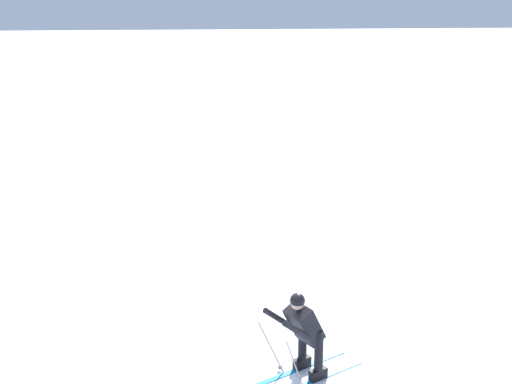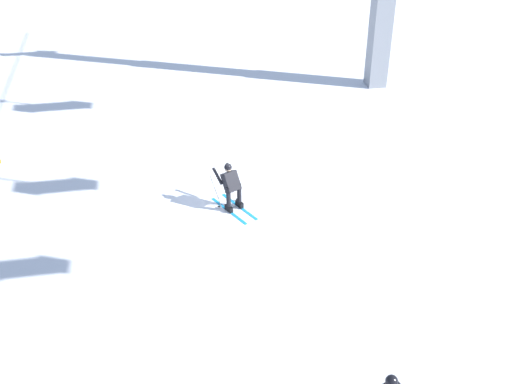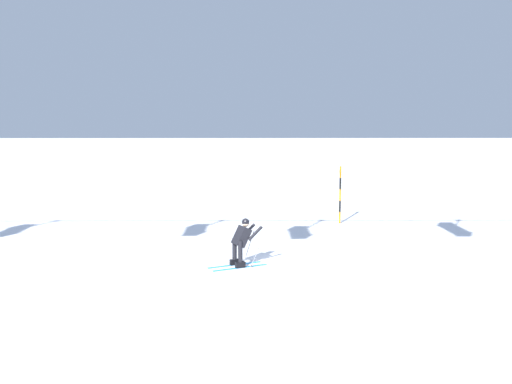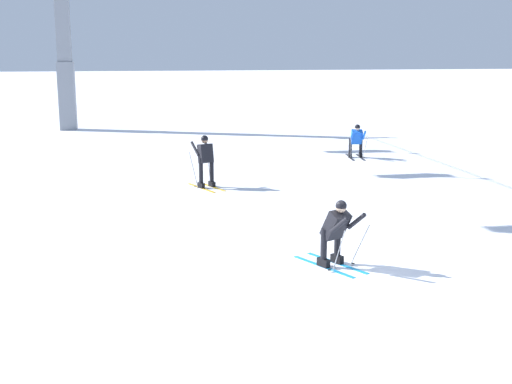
{
  "view_description": "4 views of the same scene",
  "coord_description": "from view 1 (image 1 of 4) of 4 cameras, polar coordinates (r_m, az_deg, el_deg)",
  "views": [
    {
      "loc": [
        -1.43,
        -8.52,
        5.3
      ],
      "look_at": [
        -0.21,
        0.37,
        2.66
      ],
      "focal_mm": 45.17,
      "sensor_mm": 36.0,
      "label": 1
    },
    {
      "loc": [
        15.88,
        -2.42,
        10.24
      ],
      "look_at": [
        1.51,
        0.18,
        1.13
      ],
      "focal_mm": 45.16,
      "sensor_mm": 36.0,
      "label": 2
    },
    {
      "loc": [
        0.16,
        16.04,
        4.13
      ],
      "look_at": [
        -0.02,
        -0.7,
        2.1
      ],
      "focal_mm": 40.91,
      "sensor_mm": 36.0,
      "label": 3
    },
    {
      "loc": [
        -11.58,
        3.54,
        4.2
      ],
      "look_at": [
        0.88,
        1.16,
        1.48
      ],
      "focal_mm": 46.38,
      "sensor_mm": 36.0,
      "label": 4
    }
  ],
  "objects": [
    {
      "name": "ground_plane",
      "position": [
        10.14,
        1.49,
        -15.15
      ],
      "size": [
        260.0,
        260.0,
        0.0
      ],
      "primitive_type": "plane",
      "color": "white"
    },
    {
      "name": "skier_carving_main",
      "position": [
        9.52,
        4.24,
        -12.06
      ],
      "size": [
        1.72,
        1.22,
        1.49
      ],
      "color": "#198CCC",
      "rests_on": "ground_plane"
    }
  ]
}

